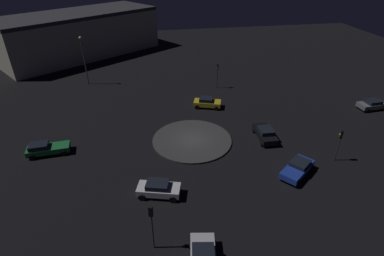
% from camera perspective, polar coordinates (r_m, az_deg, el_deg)
% --- Properties ---
extents(ground_plane, '(118.06, 118.06, 0.00)m').
position_cam_1_polar(ground_plane, '(37.12, 0.00, -2.38)').
color(ground_plane, black).
extents(roundabout_island, '(9.68, 9.68, 0.20)m').
position_cam_1_polar(roundabout_island, '(37.07, 0.00, -2.25)').
color(roundabout_island, '#383838').
rests_on(roundabout_island, ground_plane).
extents(car_yellow, '(4.30, 3.05, 1.51)m').
position_cam_1_polar(car_yellow, '(44.74, 2.85, 4.86)').
color(car_yellow, gold).
rests_on(car_yellow, ground_plane).
extents(car_black, '(2.21, 4.44, 1.50)m').
position_cam_1_polar(car_black, '(38.17, 13.64, -0.98)').
color(car_black, black).
rests_on(car_black, ground_plane).
extents(car_green, '(4.71, 2.24, 1.47)m').
position_cam_1_polar(car_green, '(38.17, -25.78, -3.48)').
color(car_green, '#1E7238').
rests_on(car_green, ground_plane).
extents(car_blue, '(4.65, 4.23, 1.39)m').
position_cam_1_polar(car_blue, '(33.35, 19.31, -7.16)').
color(car_blue, '#1E38A5').
rests_on(car_blue, ground_plane).
extents(car_white, '(4.35, 2.83, 1.53)m').
position_cam_1_polar(car_white, '(29.22, -6.34, -11.29)').
color(car_white, white).
rests_on(car_white, ground_plane).
extents(car_grey, '(4.04, 2.29, 1.43)m').
position_cam_1_polar(car_grey, '(51.42, 30.85, 3.86)').
color(car_grey, slate).
rests_on(car_grey, ground_plane).
extents(traffic_light_southwest, '(0.36, 0.39, 4.13)m').
position_cam_1_polar(traffic_light_southwest, '(50.70, 4.81, 10.62)').
color(traffic_light_southwest, '#2D2D2D').
rests_on(traffic_light_southwest, ground_plane).
extents(traffic_light_northwest, '(0.39, 0.36, 3.82)m').
position_cam_1_polar(traffic_light_northwest, '(35.96, 26.11, -1.96)').
color(traffic_light_northwest, '#2D2D2D').
rests_on(traffic_light_northwest, ground_plane).
extents(traffic_light_north, '(0.36, 0.39, 4.40)m').
position_cam_1_polar(traffic_light_north, '(23.43, -7.63, -16.70)').
color(traffic_light_north, '#2D2D2D').
rests_on(traffic_light_north, ground_plane).
extents(streetlamp_southeast, '(0.52, 0.52, 8.19)m').
position_cam_1_polar(streetlamp_southeast, '(54.45, -19.84, 13.01)').
color(streetlamp_southeast, '#4C4C51').
rests_on(streetlamp_southeast, ground_plane).
extents(store_building, '(33.98, 29.10, 8.97)m').
position_cam_1_polar(store_building, '(72.27, -20.41, 16.29)').
color(store_building, '#B7B299').
rests_on(store_building, ground_plane).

